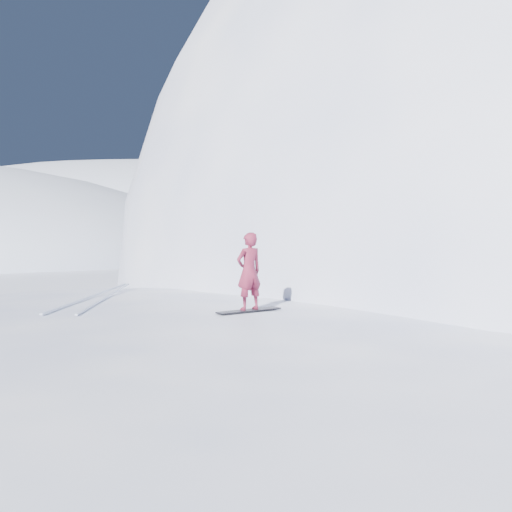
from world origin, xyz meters
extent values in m
plane|color=white|center=(0.00, 0.00, 0.00)|extent=(400.00, 400.00, 0.00)
ellipsoid|color=white|center=(1.00, 3.00, 0.00)|extent=(36.00, 28.00, 4.80)
ellipsoid|color=white|center=(10.00, 20.00, 0.00)|extent=(28.00, 24.00, 18.00)
ellipsoid|color=white|center=(-40.00, 110.00, 0.00)|extent=(140.00, 90.00, 36.00)
ellipsoid|color=white|center=(-2.00, 6.00, 0.00)|extent=(7.00, 6.30, 1.00)
ellipsoid|color=white|center=(7.00, 4.00, 0.00)|extent=(4.00, 3.60, 0.60)
cube|color=black|center=(2.59, 2.63, 2.41)|extent=(1.27, 1.22, 0.02)
imported|color=maroon|center=(2.59, 2.63, 3.23)|extent=(0.69, 0.69, 1.62)
cube|color=silver|center=(-1.75, 4.53, 2.42)|extent=(0.62, 5.98, 0.04)
cube|color=silver|center=(-1.34, 4.53, 2.42)|extent=(1.25, 5.89, 0.04)
camera|label=1|loc=(4.46, -9.06, 4.17)|focal=40.00mm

